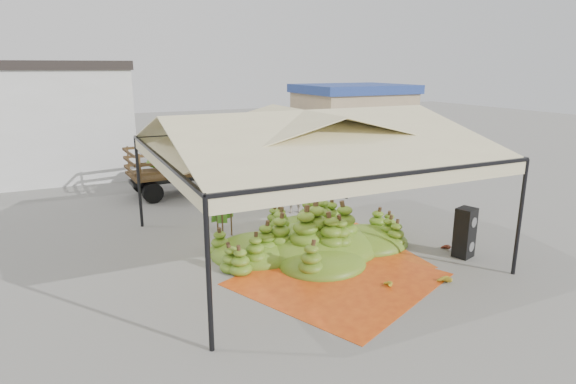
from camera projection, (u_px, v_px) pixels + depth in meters
name	position (u px, v px, depth m)	size (l,w,h in m)	color
ground	(304.00, 247.00, 14.21)	(90.00, 90.00, 0.00)	slate
canopy_tent	(305.00, 136.00, 13.37)	(8.10, 8.10, 4.00)	black
building_tan	(352.00, 119.00, 29.18)	(6.30, 5.30, 4.10)	tan
tarp_left	(338.00, 279.00, 12.05)	(4.35, 4.15, 0.01)	#E75A15
tarp_right	(335.00, 252.00, 13.80)	(3.91, 4.11, 0.01)	orange
banana_heap	(318.00, 227.00, 13.94)	(6.15, 5.05, 1.32)	#446E17
hand_yellow_a	(386.00, 283.00, 11.61)	(0.41, 0.33, 0.19)	gold
hand_yellow_b	(444.00, 280.00, 11.76)	(0.50, 0.41, 0.23)	gold
hand_red_a	(395.00, 243.00, 14.19)	(0.48, 0.39, 0.22)	#551913
hand_red_b	(445.00, 247.00, 13.94)	(0.41, 0.34, 0.19)	#581714
hand_green	(319.00, 271.00, 12.29)	(0.41, 0.33, 0.19)	#597B19
hanging_bunches	(364.00, 162.00, 13.25)	(1.74, 0.24, 0.20)	#3E7217
speaker_stack	(465.00, 233.00, 13.32)	(0.62, 0.58, 1.41)	black
banana_leaves	(224.00, 237.00, 14.99)	(0.96, 1.36, 3.70)	#3E7D21
vendor	(294.00, 191.00, 17.32)	(0.60, 0.40, 1.66)	gray
truck_left	(207.00, 161.00, 20.43)	(6.07, 2.47, 2.04)	#4E371A
truck_right	(296.00, 141.00, 25.03)	(6.97, 4.67, 2.27)	#472B17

